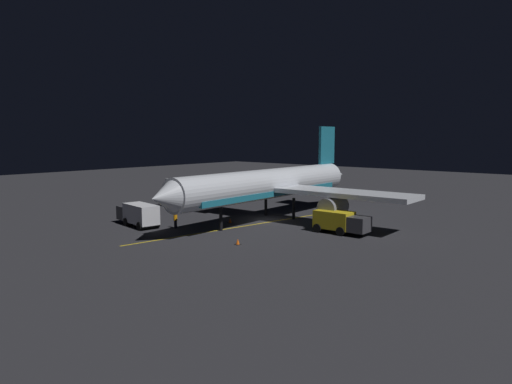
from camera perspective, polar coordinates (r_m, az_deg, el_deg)
ground_plane at (r=55.18m, az=1.36°, el=-3.53°), size 180.00×180.00×0.20m
apron_guide_stripe at (r=51.85m, az=-1.01°, el=-4.08°), size 4.55×29.53×0.01m
airliner at (r=55.06m, az=1.76°, el=0.82°), size 34.15×34.95×11.07m
baggage_truck at (r=52.78m, az=-14.08°, el=-2.68°), size 6.66×3.05×2.49m
catering_truck at (r=48.21m, az=10.11°, el=-3.61°), size 5.67×2.36×2.24m
ground_crew_worker at (r=50.93m, az=-9.75°, el=-3.37°), size 0.40×0.40×1.74m
traffic_cone_near_left at (r=42.91m, az=-2.23°, el=-6.07°), size 0.50×0.50×0.55m
traffic_cone_near_right at (r=53.43m, az=-3.16°, el=-3.50°), size 0.50×0.50×0.55m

